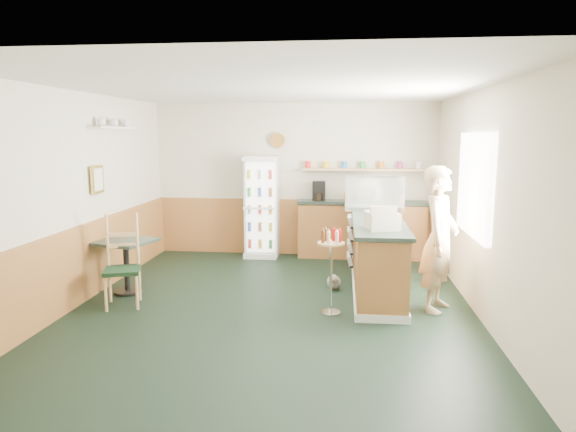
# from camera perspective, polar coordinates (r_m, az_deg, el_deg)

# --- Properties ---
(ground) EXTENTS (6.00, 6.00, 0.00)m
(ground) POSITION_cam_1_polar(r_m,az_deg,el_deg) (6.55, -1.85, -10.15)
(ground) COLOR black
(ground) RESTS_ON ground
(room_envelope) EXTENTS (5.04, 6.02, 2.72)m
(room_envelope) POSITION_cam_1_polar(r_m,az_deg,el_deg) (6.97, -2.92, 3.86)
(room_envelope) COLOR beige
(room_envelope) RESTS_ON ground
(service_counter) EXTENTS (0.68, 3.01, 1.01)m
(service_counter) POSITION_cam_1_polar(r_m,az_deg,el_deg) (7.41, 9.74, -4.29)
(service_counter) COLOR #A26534
(service_counter) RESTS_ON ground
(back_counter) EXTENTS (2.24, 0.42, 1.69)m
(back_counter) POSITION_cam_1_polar(r_m,az_deg,el_deg) (9.08, 8.08, -1.23)
(back_counter) COLOR #A26534
(back_counter) RESTS_ON ground
(drinks_fridge) EXTENTS (0.59, 0.52, 1.78)m
(drinks_fridge) POSITION_cam_1_polar(r_m,az_deg,el_deg) (9.07, -2.93, 1.03)
(drinks_fridge) COLOR white
(drinks_fridge) RESTS_ON ground
(display_case) EXTENTS (0.89, 0.47, 0.51)m
(display_case) POSITION_cam_1_polar(r_m,az_deg,el_deg) (7.97, 9.59, 2.50)
(display_case) COLOR silver
(display_case) RESTS_ON service_counter
(cash_register) EXTENTS (0.44, 0.45, 0.21)m
(cash_register) POSITION_cam_1_polar(r_m,az_deg,el_deg) (6.37, 10.40, -0.49)
(cash_register) COLOR beige
(cash_register) RESTS_ON service_counter
(shopkeeper) EXTENTS (0.63, 0.72, 1.79)m
(shopkeeper) POSITION_cam_1_polar(r_m,az_deg,el_deg) (6.51, 16.48, -2.49)
(shopkeeper) COLOR tan
(shopkeeper) RESTS_ON ground
(condiment_stand) EXTENTS (0.33, 0.33, 1.03)m
(condiment_stand) POSITION_cam_1_polar(r_m,az_deg,el_deg) (6.19, 4.79, -4.91)
(condiment_stand) COLOR silver
(condiment_stand) RESTS_ON ground
(newspaper_rack) EXTENTS (0.09, 0.47, 0.74)m
(newspaper_rack) POSITION_cam_1_polar(r_m,az_deg,el_deg) (7.68, 6.96, -2.71)
(newspaper_rack) COLOR black
(newspaper_rack) RESTS_ON ground
(cafe_table) EXTENTS (0.83, 0.83, 0.74)m
(cafe_table) POSITION_cam_1_polar(r_m,az_deg,el_deg) (7.33, -17.54, -4.25)
(cafe_table) COLOR black
(cafe_table) RESTS_ON ground
(cafe_chair) EXTENTS (0.54, 0.54, 1.16)m
(cafe_chair) POSITION_cam_1_polar(r_m,az_deg,el_deg) (6.87, -17.69, -4.43)
(cafe_chair) COLOR black
(cafe_chair) RESTS_ON ground
(dog_doorstop) EXTENTS (0.20, 0.26, 0.24)m
(dog_doorstop) POSITION_cam_1_polar(r_m,az_deg,el_deg) (7.28, 5.10, -7.27)
(dog_doorstop) COLOR gray
(dog_doorstop) RESTS_ON ground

